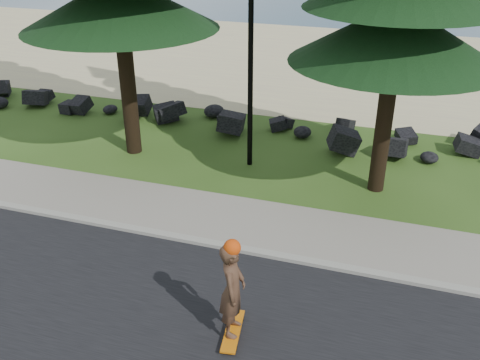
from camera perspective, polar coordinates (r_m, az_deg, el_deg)
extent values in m
plane|color=#305119|center=(12.38, -3.29, -4.45)|extent=(160.00, 160.00, 0.00)
cube|color=#9D9B8D|center=(11.65, -4.87, -6.47)|extent=(160.00, 0.20, 0.10)
cube|color=gray|center=(12.51, -2.97, -3.84)|extent=(160.00, 2.00, 0.08)
cube|color=beige|center=(25.42, 8.62, 12.35)|extent=(160.00, 15.00, 0.01)
cylinder|color=black|center=(13.76, 1.18, 16.88)|extent=(0.14, 0.14, 8.00)
cube|color=orange|center=(9.40, -0.77, -15.78)|extent=(0.40, 1.06, 0.03)
imported|color=#513525|center=(8.82, -0.80, -11.64)|extent=(0.50, 0.68, 1.72)
sphere|color=#D8430C|center=(8.32, -0.84, -7.23)|extent=(0.28, 0.28, 0.28)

